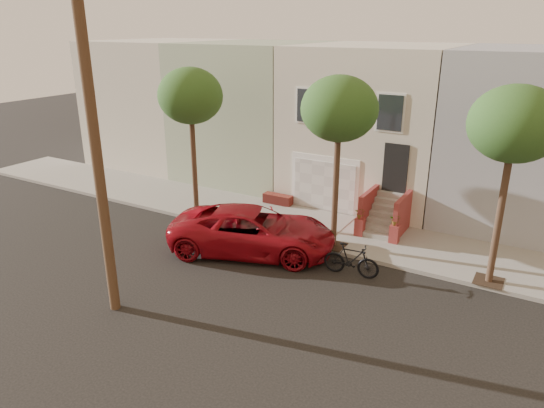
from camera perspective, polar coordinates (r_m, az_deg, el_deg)
The scene contains 8 objects.
ground at distance 16.33m, azimuth -1.83°, elevation -9.48°, with size 90.00×90.00×0.00m, color black.
sidewalk at distance 20.56m, azimuth 6.08°, elevation -2.90°, with size 40.00×3.70×0.15m, color gray.
house_row at distance 24.81m, azimuth 12.04°, elevation 9.37°, with size 33.10×11.70×7.00m.
tree_left at distance 20.80m, azimuth -9.37°, elevation 12.06°, with size 2.70×2.57×6.30m.
tree_mid at distance 17.46m, azimuth 7.74°, elevation 10.67°, with size 2.70×2.57×6.30m.
tree_right at distance 16.20m, azimuth 26.13°, elevation 8.11°, with size 2.70×2.57×6.30m.
pickup_truck at distance 18.35m, azimuth -2.20°, elevation -3.09°, with size 2.80×6.07×1.69m, color maroon.
motorcycle at distance 16.96m, azimuth 9.10°, elevation -6.36°, with size 0.54×1.91×1.15m, color black.
Camera 1 is at (7.58, -12.03, 8.03)m, focal length 32.74 mm.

